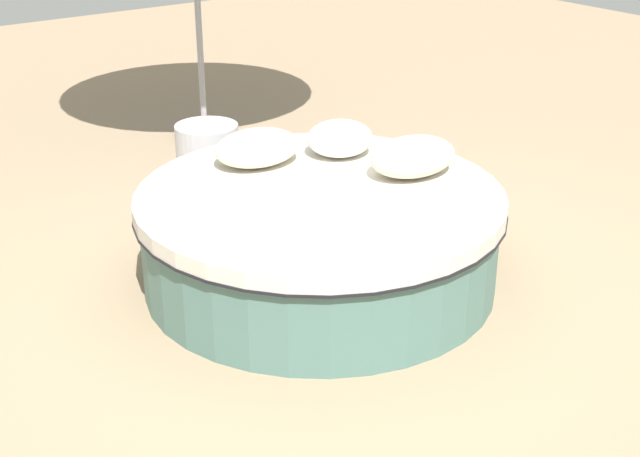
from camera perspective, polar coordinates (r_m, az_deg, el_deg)
ground_plane at (r=4.99m, az=-0.00°, el=-3.41°), size 16.00×16.00×0.00m
round_bed at (r=4.86m, az=-0.00°, el=-0.50°), size 2.01×2.01×0.54m
throw_pillow_0 at (r=4.99m, az=6.01°, el=4.64°), size 0.53×0.38×0.21m
throw_pillow_1 at (r=5.27m, az=1.29°, el=5.83°), size 0.40×0.38×0.21m
throw_pillow_2 at (r=5.14m, az=-4.07°, el=5.22°), size 0.52×0.40×0.20m
side_table at (r=6.26m, az=-7.24°, el=4.64°), size 0.44×0.44×0.46m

